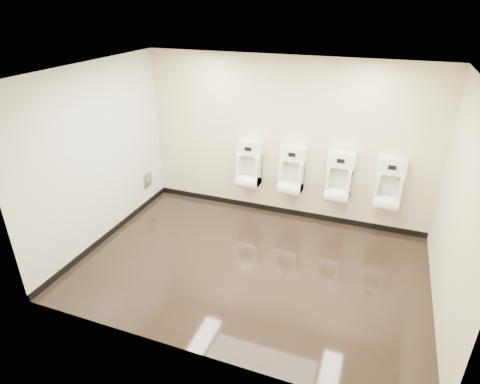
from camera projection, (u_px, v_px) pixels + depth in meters
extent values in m
cube|color=black|center=(251.00, 266.00, 5.97)|extent=(5.00, 3.50, 0.00)
cube|color=silver|center=(254.00, 73.00, 4.74)|extent=(5.00, 3.50, 0.00)
cube|color=beige|center=(285.00, 141.00, 6.83)|extent=(5.00, 0.02, 2.80)
cube|color=beige|center=(194.00, 251.00, 3.88)|extent=(5.00, 0.02, 2.80)
cube|color=beige|center=(98.00, 157.00, 6.14)|extent=(0.02, 3.50, 2.80)
cube|color=beige|center=(459.00, 213.00, 4.57)|extent=(0.02, 3.50, 2.80)
cube|color=white|center=(98.00, 157.00, 6.14)|extent=(0.01, 3.50, 2.80)
cube|color=black|center=(281.00, 210.00, 7.41)|extent=(5.00, 0.02, 0.10)
cube|color=black|center=(111.00, 232.00, 6.73)|extent=(0.02, 3.50, 0.10)
cube|color=#9E9EA3|center=(147.00, 180.00, 7.54)|extent=(0.03, 0.25, 0.25)
cylinder|color=silver|center=(148.00, 180.00, 7.53)|extent=(0.02, 0.04, 0.04)
cube|color=white|center=(249.00, 170.00, 7.15)|extent=(0.39, 0.28, 0.56)
cube|color=silver|center=(251.00, 166.00, 7.21)|extent=(0.30, 0.01, 0.44)
cylinder|color=white|center=(248.00, 182.00, 7.17)|extent=(0.39, 0.24, 0.24)
cube|color=white|center=(250.00, 148.00, 7.00)|extent=(0.44, 0.21, 0.24)
cube|color=black|center=(248.00, 149.00, 6.90)|extent=(0.11, 0.01, 0.06)
cube|color=silver|center=(248.00, 149.00, 6.91)|extent=(0.13, 0.01, 0.08)
cylinder|color=silver|center=(262.00, 150.00, 6.93)|extent=(0.01, 0.03, 0.03)
cube|color=white|center=(291.00, 176.00, 6.91)|extent=(0.39, 0.28, 0.56)
cube|color=silver|center=(293.00, 172.00, 6.97)|extent=(0.30, 0.01, 0.44)
cylinder|color=white|center=(290.00, 188.00, 6.93)|extent=(0.39, 0.24, 0.24)
cube|color=white|center=(293.00, 154.00, 6.76)|extent=(0.44, 0.21, 0.24)
cube|color=black|center=(292.00, 155.00, 6.66)|extent=(0.11, 0.01, 0.06)
cube|color=silver|center=(292.00, 155.00, 6.66)|extent=(0.13, 0.01, 0.08)
cylinder|color=silver|center=(307.00, 155.00, 6.69)|extent=(0.01, 0.03, 0.03)
cube|color=white|center=(338.00, 183.00, 6.66)|extent=(0.39, 0.28, 0.56)
cube|color=silver|center=(340.00, 179.00, 6.72)|extent=(0.30, 0.01, 0.44)
cylinder|color=white|center=(337.00, 196.00, 6.68)|extent=(0.39, 0.24, 0.24)
cube|color=white|center=(341.00, 160.00, 6.51)|extent=(0.44, 0.21, 0.24)
cube|color=black|center=(341.00, 161.00, 6.41)|extent=(0.11, 0.01, 0.06)
cube|color=silver|center=(341.00, 161.00, 6.41)|extent=(0.13, 0.01, 0.08)
cylinder|color=silver|center=(356.00, 162.00, 6.44)|extent=(0.01, 0.03, 0.03)
cube|color=white|center=(388.00, 190.00, 6.41)|extent=(0.39, 0.28, 0.56)
cube|color=silver|center=(389.00, 186.00, 6.47)|extent=(0.30, 0.01, 0.44)
cylinder|color=white|center=(386.00, 203.00, 6.44)|extent=(0.39, 0.24, 0.24)
cube|color=white|center=(392.00, 166.00, 6.27)|extent=(0.44, 0.21, 0.24)
cube|color=black|center=(392.00, 168.00, 6.16)|extent=(0.11, 0.01, 0.06)
cube|color=silver|center=(392.00, 168.00, 6.17)|extent=(0.13, 0.01, 0.08)
cylinder|color=silver|center=(408.00, 168.00, 6.20)|extent=(0.01, 0.03, 0.03)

